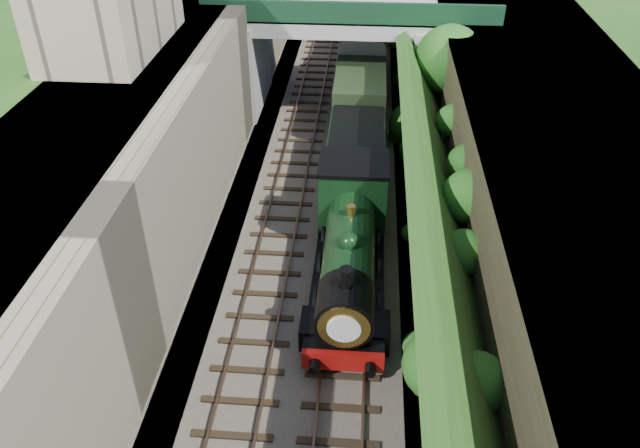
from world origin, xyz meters
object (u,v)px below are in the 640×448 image
(tender, at_px, (356,161))
(road_bridge, at_px, (358,44))
(tree, at_px, (451,61))
(locomotive, at_px, (350,247))

(tender, bearing_deg, road_bridge, 91.51)
(tender, bearing_deg, tree, 50.29)
(tree, bearing_deg, road_bridge, 141.15)
(locomotive, relative_size, tender, 1.70)
(road_bridge, xyz_separation_m, tender, (0.26, -9.68, -2.46))
(road_bridge, height_order, tree, road_bridge)
(tree, xyz_separation_m, tender, (-4.71, -5.67, -3.03))
(locomotive, bearing_deg, tree, 70.12)
(tree, relative_size, tender, 1.10)
(road_bridge, bearing_deg, tender, -88.49)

